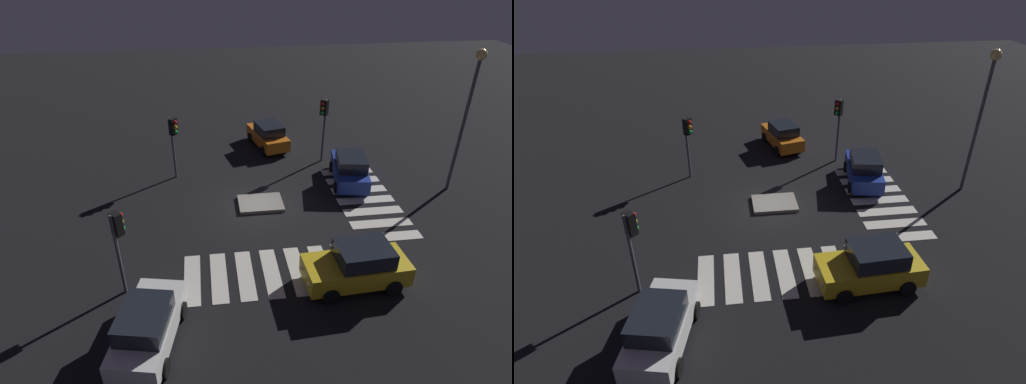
# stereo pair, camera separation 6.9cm
# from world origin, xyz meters

# --- Properties ---
(ground_plane) EXTENTS (80.00, 80.00, 0.00)m
(ground_plane) POSITION_xyz_m (0.00, 0.00, 0.00)
(ground_plane) COLOR black
(traffic_island) EXTENTS (2.42, 1.81, 0.18)m
(traffic_island) POSITION_xyz_m (0.29, 0.29, 0.09)
(traffic_island) COLOR gray
(traffic_island) RESTS_ON ground
(car_orange) EXTENTS (2.60, 4.24, 1.74)m
(car_orange) POSITION_xyz_m (1.84, 7.82, 0.86)
(car_orange) COLOR orange
(car_orange) RESTS_ON ground
(car_blue) EXTENTS (2.54, 4.41, 1.83)m
(car_blue) POSITION_xyz_m (5.86, 2.10, 0.90)
(car_blue) COLOR #1E389E
(car_blue) RESTS_ON ground
(car_white) EXTENTS (2.61, 4.43, 1.83)m
(car_white) POSITION_xyz_m (-4.94, -8.51, 0.90)
(car_white) COLOR silver
(car_white) RESTS_ON ground
(car_yellow) EXTENTS (4.47, 2.26, 1.91)m
(car_yellow) POSITION_xyz_m (3.42, -6.40, 0.94)
(car_yellow) COLOR gold
(car_yellow) RESTS_ON ground
(traffic_light_south) EXTENTS (0.53, 0.54, 3.80)m
(traffic_light_south) POSITION_xyz_m (-6.07, -5.59, 2.88)
(traffic_light_south) COLOR #47474C
(traffic_light_south) RESTS_ON ground
(traffic_light_west) EXTENTS (0.53, 0.54, 3.82)m
(traffic_light_west) POSITION_xyz_m (-4.31, 4.02, 2.90)
(traffic_light_west) COLOR #47474C
(traffic_light_west) RESTS_ON ground
(traffic_light_north) EXTENTS (0.54, 0.54, 4.18)m
(traffic_light_north) POSITION_xyz_m (4.91, 5.08, 3.17)
(traffic_light_north) COLOR #47474C
(traffic_light_north) RESTS_ON ground
(street_lamp) EXTENTS (0.56, 0.56, 7.97)m
(street_lamp) POSITION_xyz_m (11.35, 0.64, 5.40)
(street_lamp) COLOR #47474C
(street_lamp) RESTS_ON ground
(crosswalk_near) EXTENTS (7.60, 3.20, 0.02)m
(crosswalk_near) POSITION_xyz_m (0.00, -5.32, 0.01)
(crosswalk_near) COLOR silver
(crosswalk_near) RESTS_ON ground
(crosswalk_side) EXTENTS (3.20, 7.60, 0.02)m
(crosswalk_side) POSITION_xyz_m (6.19, 0.00, 0.01)
(crosswalk_side) COLOR silver
(crosswalk_side) RESTS_ON ground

